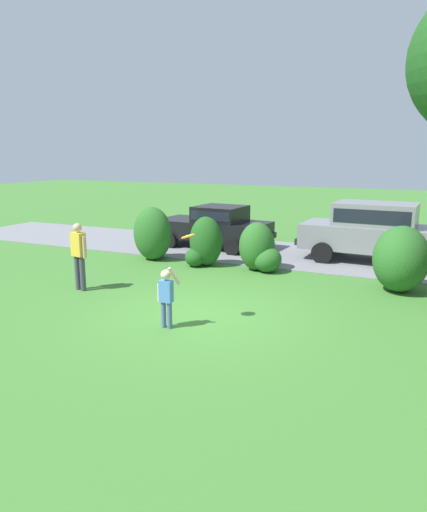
{
  "coord_description": "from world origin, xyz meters",
  "views": [
    {
      "loc": [
        4.29,
        -8.77,
        3.46
      ],
      "look_at": [
        -0.13,
        1.02,
        1.1
      ],
      "focal_mm": 32.94,
      "sensor_mm": 36.0,
      "label": 1
    }
  ],
  "objects_px": {
    "frisbee": "(188,236)",
    "adult_onlooker": "(79,253)",
    "child_thrower": "(166,294)",
    "parked_suv": "(374,229)",
    "parked_sedan": "(215,225)"
  },
  "relations": [
    {
      "from": "parked_sedan",
      "to": "parked_suv",
      "type": "bearing_deg",
      "value": -1.07
    },
    {
      "from": "parked_suv",
      "to": "adult_onlooker",
      "type": "relative_size",
      "value": 2.75
    },
    {
      "from": "child_thrower",
      "to": "adult_onlooker",
      "type": "distance_m",
      "value": 3.66
    },
    {
      "from": "parked_sedan",
      "to": "parked_suv",
      "type": "relative_size",
      "value": 0.95
    },
    {
      "from": "child_thrower",
      "to": "frisbee",
      "type": "distance_m",
      "value": 1.23
    },
    {
      "from": "parked_sedan",
      "to": "child_thrower",
      "type": "relative_size",
      "value": 3.52
    },
    {
      "from": "child_thrower",
      "to": "frisbee",
      "type": "height_order",
      "value": "frisbee"
    },
    {
      "from": "parked_sedan",
      "to": "child_thrower",
      "type": "height_order",
      "value": "parked_sedan"
    },
    {
      "from": "parked_suv",
      "to": "adult_onlooker",
      "type": "height_order",
      "value": "parked_suv"
    },
    {
      "from": "child_thrower",
      "to": "adult_onlooker",
      "type": "xyz_separation_m",
      "value": [
        -3.36,
        1.42,
        0.27
      ]
    },
    {
      "from": "parked_suv",
      "to": "frisbee",
      "type": "distance_m",
      "value": 8.01
    },
    {
      "from": "parked_suv",
      "to": "adult_onlooker",
      "type": "xyz_separation_m",
      "value": [
        -6.49,
        -6.45,
        -0.09
      ]
    },
    {
      "from": "frisbee",
      "to": "adult_onlooker",
      "type": "relative_size",
      "value": 0.16
    },
    {
      "from": "adult_onlooker",
      "to": "child_thrower",
      "type": "bearing_deg",
      "value": -22.86
    },
    {
      "from": "parked_suv",
      "to": "frisbee",
      "type": "bearing_deg",
      "value": -110.89
    }
  ]
}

